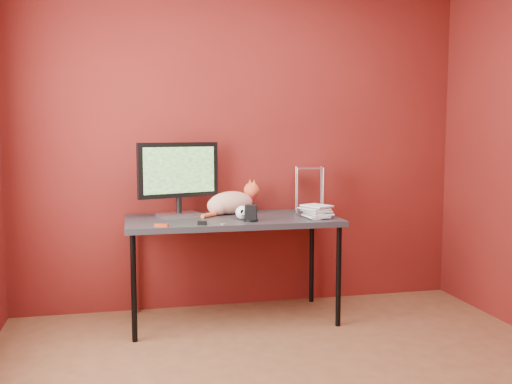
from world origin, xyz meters
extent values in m
cube|color=#591210|center=(0.00, 1.75, 1.30)|extent=(3.50, 0.02, 2.60)
cube|color=black|center=(-0.15, 1.37, 0.73)|extent=(1.50, 0.70, 0.04)
cylinder|color=black|center=(-0.85, 1.07, 0.35)|extent=(0.04, 0.04, 0.71)
cylinder|color=black|center=(0.55, 1.07, 0.35)|extent=(0.04, 0.04, 0.71)
cylinder|color=black|center=(-0.85, 1.67, 0.35)|extent=(0.04, 0.04, 0.71)
cylinder|color=black|center=(0.55, 1.67, 0.35)|extent=(0.04, 0.04, 0.71)
cube|color=#BDBCC2|center=(-0.51, 1.53, 0.76)|extent=(0.34, 0.28, 0.02)
cylinder|color=black|center=(-0.51, 1.53, 0.83)|extent=(0.04, 0.04, 0.12)
cube|color=black|center=(-0.51, 1.53, 1.09)|extent=(0.60, 0.24, 0.40)
cube|color=#1A5216|center=(-0.51, 1.53, 1.09)|extent=(0.52, 0.19, 0.33)
ellipsoid|color=#C8552A|center=(-0.12, 1.55, 0.83)|extent=(0.40, 0.30, 0.17)
ellipsoid|color=#C8552A|center=(-0.22, 1.52, 0.82)|extent=(0.21, 0.21, 0.14)
sphere|color=white|center=(-0.02, 1.59, 0.81)|extent=(0.12, 0.12, 0.12)
sphere|color=#DC542B|center=(0.04, 1.62, 0.92)|extent=(0.12, 0.12, 0.12)
cone|color=#DC542B|center=(0.06, 1.59, 0.98)|extent=(0.04, 0.04, 0.05)
cone|color=#DC542B|center=(0.04, 1.64, 0.98)|extent=(0.04, 0.04, 0.05)
cylinder|color=#AC0B23|center=(0.03, 1.61, 0.87)|extent=(0.08, 0.08, 0.01)
cylinder|color=#DC542B|center=(-0.30, 1.43, 0.77)|extent=(0.16, 0.16, 0.03)
ellipsoid|color=white|center=(-0.10, 1.26, 0.80)|extent=(0.10, 0.10, 0.10)
ellipsoid|color=black|center=(-0.12, 1.22, 0.81)|extent=(0.02, 0.01, 0.03)
ellipsoid|color=black|center=(-0.08, 1.22, 0.81)|extent=(0.02, 0.01, 0.03)
cube|color=black|center=(-0.10, 1.21, 0.78)|extent=(0.05, 0.01, 0.00)
cylinder|color=black|center=(-0.05, 1.17, 0.76)|extent=(0.10, 0.10, 0.01)
cube|color=black|center=(-0.05, 1.17, 0.81)|extent=(0.10, 0.09, 0.10)
imported|color=beige|center=(0.37, 1.23, 0.85)|extent=(0.16, 0.21, 0.20)
imported|color=beige|center=(0.37, 1.23, 1.05)|extent=(0.18, 0.22, 0.20)
imported|color=beige|center=(0.37, 1.23, 1.26)|extent=(0.20, 0.23, 0.20)
imported|color=beige|center=(0.37, 1.23, 1.46)|extent=(0.21, 0.24, 0.20)
imported|color=beige|center=(0.37, 1.23, 1.66)|extent=(0.23, 0.25, 0.20)
cylinder|color=#BDBCC2|center=(0.40, 1.51, 0.92)|extent=(0.01, 0.01, 0.34)
cylinder|color=#BDBCC2|center=(0.60, 1.51, 0.92)|extent=(0.01, 0.01, 0.34)
cylinder|color=#BDBCC2|center=(0.40, 1.67, 0.92)|extent=(0.01, 0.01, 0.34)
cylinder|color=#BDBCC2|center=(0.60, 1.67, 0.92)|extent=(0.01, 0.01, 0.34)
cube|color=#BDBCC2|center=(0.50, 1.59, 0.76)|extent=(0.23, 0.20, 0.01)
cube|color=#BDBCC2|center=(0.50, 1.59, 1.08)|extent=(0.23, 0.20, 0.01)
cube|color=#A7270C|center=(-0.67, 1.08, 0.76)|extent=(0.09, 0.06, 0.02)
cube|color=black|center=(-0.40, 1.09, 0.76)|extent=(0.06, 0.05, 0.03)
cylinder|color=#BDBCC2|center=(-0.26, 1.08, 0.75)|extent=(0.04, 0.04, 0.00)
camera|label=1|loc=(-0.86, -2.61, 1.35)|focal=40.00mm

